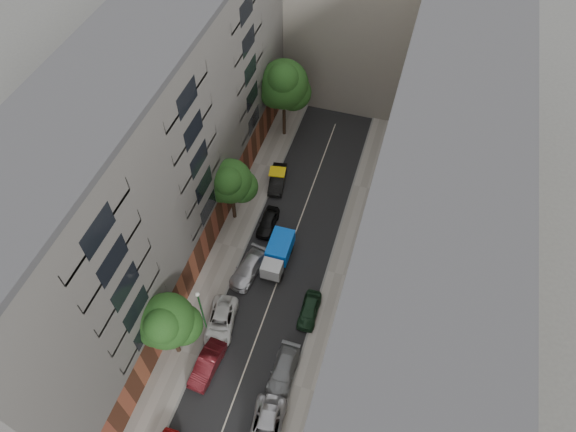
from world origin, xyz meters
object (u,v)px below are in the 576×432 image
at_px(car_right_0, 266,430).
at_px(tree_near, 168,323).
at_px(car_left_4, 268,222).
at_px(car_right_2, 309,310).
at_px(car_left_1, 207,364).
at_px(car_left_3, 248,269).
at_px(car_left_2, 221,321).
at_px(tree_far, 284,86).
at_px(car_right_1, 283,371).
at_px(car_left_5, 278,179).
at_px(pedestrian, 371,206).
at_px(tarp_truck, 278,254).
at_px(tree_mid, 231,183).
at_px(lamp_post, 201,308).

bearing_deg(car_right_0, tree_near, 150.06).
bearing_deg(car_left_4, car_right_2, -52.29).
distance_m(car_left_1, car_left_3, 9.45).
relative_size(car_left_1, car_left_2, 0.89).
bearing_deg(tree_far, car_left_1, -85.48).
relative_size(car_right_1, car_right_2, 1.18).
height_order(car_left_4, tree_near, tree_near).
height_order(car_left_2, car_right_2, car_left_2).
xyz_separation_m(car_left_5, pedestrian, (10.00, -0.91, 0.21)).
bearing_deg(car_left_4, tree_near, -102.03).
xyz_separation_m(tarp_truck, car_left_5, (-3.00, 9.24, -0.53)).
height_order(car_left_5, car_right_0, car_right_0).
bearing_deg(car_right_2, car_left_5, 116.55).
relative_size(car_right_1, tree_far, 0.46).
height_order(car_left_1, car_right_2, car_left_1).
relative_size(car_left_1, tree_near, 0.57).
xyz_separation_m(tarp_truck, car_right_1, (3.67, -10.09, -0.58)).
distance_m(car_left_4, car_right_1, 14.94).
distance_m(car_left_1, tree_mid, 16.02).
relative_size(car_left_2, pedestrian, 3.19).
height_order(car_left_1, car_left_2, car_left_1).
bearing_deg(tree_near, tree_mid, 92.18).
height_order(car_right_0, lamp_post, lamp_post).
bearing_deg(car_left_1, car_right_1, 17.40).
relative_size(car_left_4, tree_mid, 0.51).
xyz_separation_m(car_left_5, tree_mid, (-2.59, -5.64, 4.50)).
relative_size(car_right_1, lamp_post, 0.73).
distance_m(car_left_1, car_right_1, 6.09).
height_order(tarp_truck, car_left_1, tarp_truck).
xyz_separation_m(tarp_truck, lamp_post, (-3.60, -8.41, 2.73)).
height_order(tarp_truck, car_left_3, tarp_truck).
bearing_deg(tree_mid, car_left_4, 0.60).
distance_m(car_left_3, car_right_2, 6.84).
bearing_deg(car_left_4, car_right_0, -72.98).
bearing_deg(car_right_0, car_left_5, 99.64).
bearing_deg(car_right_2, car_left_4, 127.31).
xyz_separation_m(car_left_3, tree_far, (-2.29, 18.51, 6.06)).
bearing_deg(pedestrian, car_left_3, 63.65).
distance_m(car_left_4, pedestrian, 10.33).
bearing_deg(car_right_0, car_right_1, 85.11).
height_order(tarp_truck, car_right_0, tarp_truck).
distance_m(tree_mid, tree_far, 13.08).
bearing_deg(car_left_4, lamp_post, -97.57).
bearing_deg(car_left_4, car_left_5, 97.18).
xyz_separation_m(car_right_1, pedestrian, (3.33, 18.42, 0.25)).
height_order(tree_near, pedestrian, tree_near).
xyz_separation_m(car_left_1, tree_far, (-2.21, 27.96, 6.03)).
bearing_deg(car_left_5, car_left_1, -97.33).
bearing_deg(car_right_2, car_left_2, -156.28).
distance_m(tree_near, tree_far, 27.47).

